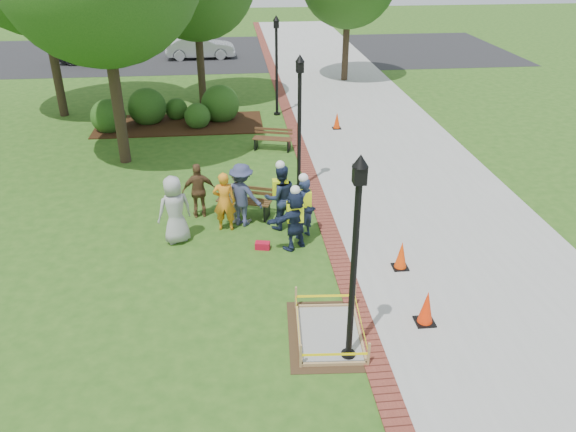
{
  "coord_description": "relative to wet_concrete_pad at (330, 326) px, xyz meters",
  "views": [
    {
      "loc": [
        -0.83,
        -11.37,
        7.56
      ],
      "look_at": [
        0.5,
        1.2,
        1.0
      ],
      "focal_mm": 35.0,
      "sensor_mm": 36.0,
      "label": 1
    }
  ],
  "objects": [
    {
      "name": "casual_person_e",
      "position": [
        -1.61,
        5.06,
        0.68
      ],
      "size": [
        0.69,
        0.62,
        1.83
      ],
      "color": "#33385A",
      "rests_on": "ground"
    },
    {
      "name": "lamp_mid",
      "position": [
        0.26,
        7.3,
        2.25
      ],
      "size": [
        0.28,
        0.28,
        4.26
      ],
      "color": "black",
      "rests_on": "ground"
    },
    {
      "name": "ground",
      "position": [
        -0.99,
        2.3,
        -0.23
      ],
      "size": [
        100.0,
        100.0,
        0.0
      ],
      "primitive_type": "plane",
      "color": "#285116",
      "rests_on": "ground"
    },
    {
      "name": "hivis_worker_b",
      "position": [
        -0.02,
        4.16,
        0.69
      ],
      "size": [
        0.65,
        0.61,
        1.87
      ],
      "color": "#1A2945",
      "rests_on": "ground"
    },
    {
      "name": "shrub_b",
      "position": [
        -5.34,
        14.75,
        -0.23
      ],
      "size": [
        1.61,
        1.61,
        1.61
      ],
      "primitive_type": "sphere",
      "color": "#1D4914",
      "rests_on": "ground"
    },
    {
      "name": "cone_front",
      "position": [
        2.09,
        0.16,
        0.16
      ],
      "size": [
        0.41,
        0.41,
        0.82
      ],
      "color": "black",
      "rests_on": "ground"
    },
    {
      "name": "toolbox",
      "position": [
        -1.15,
        3.63,
        -0.14
      ],
      "size": [
        0.42,
        0.28,
        0.19
      ],
      "primitive_type": "cube",
      "rotation": [
        0.0,
        0.0,
        -0.2
      ],
      "color": "#B20D27",
      "rests_on": "ground"
    },
    {
      "name": "casual_person_b",
      "position": [
        -2.11,
        4.82,
        0.62
      ],
      "size": [
        0.58,
        0.41,
        1.7
      ],
      "color": "orange",
      "rests_on": "ground"
    },
    {
      "name": "brick_edging",
      "position": [
        0.76,
        12.3,
        -0.22
      ],
      "size": [
        0.5,
        60.0,
        0.03
      ],
      "primitive_type": "cube",
      "color": "maroon",
      "rests_on": "ground"
    },
    {
      "name": "casual_person_d",
      "position": [
        -2.83,
        5.68,
        0.58
      ],
      "size": [
        0.57,
        0.41,
        1.63
      ],
      "color": "brown",
      "rests_on": "ground"
    },
    {
      "name": "bench_near",
      "position": [
        -1.55,
        5.59,
        0.04
      ],
      "size": [
        1.65,
        1.01,
        0.85
      ],
      "color": "#4D311A",
      "rests_on": "ground"
    },
    {
      "name": "shrub_d",
      "position": [
        -2.24,
        14.81,
        -0.23
      ],
      "size": [
        1.64,
        1.64,
        1.64
      ],
      "primitive_type": "sphere",
      "color": "#1D4914",
      "rests_on": "ground"
    },
    {
      "name": "hivis_worker_a",
      "position": [
        -0.3,
        3.61,
        0.66
      ],
      "size": [
        0.62,
        0.56,
        1.79
      ],
      "color": "#17183E",
      "rests_on": "ground"
    },
    {
      "name": "cone_far",
      "position": [
        2.56,
        13.07,
        0.1
      ],
      "size": [
        0.35,
        0.35,
        0.7
      ],
      "color": "black",
      "rests_on": "ground"
    },
    {
      "name": "lamp_near",
      "position": [
        0.26,
        -0.7,
        2.25
      ],
      "size": [
        0.28,
        0.28,
        4.26
      ],
      "color": "black",
      "rests_on": "ground"
    },
    {
      "name": "shrub_a",
      "position": [
        -6.81,
        13.81,
        -0.23
      ],
      "size": [
        1.42,
        1.42,
        1.42
      ],
      "primitive_type": "sphere",
      "color": "#1D4914",
      "rests_on": "ground"
    },
    {
      "name": "casual_person_c",
      "position": [
        -1.75,
        5.26,
        0.57
      ],
      "size": [
        0.59,
        0.47,
        1.62
      ],
      "color": "silver",
      "rests_on": "ground"
    },
    {
      "name": "parking_lot",
      "position": [
        -0.99,
        29.3,
        -0.23
      ],
      "size": [
        36.0,
        12.0,
        0.01
      ],
      "primitive_type": "cube",
      "color": "black",
      "rests_on": "ground"
    },
    {
      "name": "hivis_worker_c",
      "position": [
        -0.57,
        4.75,
        0.76
      ],
      "size": [
        0.67,
        0.52,
        2.01
      ],
      "color": "#1B1E48",
      "rests_on": "ground"
    },
    {
      "name": "bench_far",
      "position": [
        -0.3,
        10.91,
        0.02
      ],
      "size": [
        1.53,
        0.86,
        0.79
      ],
      "color": "brown",
      "rests_on": "ground"
    },
    {
      "name": "sidewalk",
      "position": [
        4.01,
        12.3,
        -0.22
      ],
      "size": [
        6.0,
        60.0,
        0.02
      ],
      "primitive_type": "cube",
      "color": "#9E9E99",
      "rests_on": "ground"
    },
    {
      "name": "shrub_c",
      "position": [
        -3.2,
        13.93,
        -0.23
      ],
      "size": [
        1.09,
        1.09,
        1.09
      ],
      "primitive_type": "sphere",
      "color": "#1D4914",
      "rests_on": "ground"
    },
    {
      "name": "casual_person_a",
      "position": [
        -3.4,
        4.28,
        0.7
      ],
      "size": [
        0.7,
        0.59,
        1.87
      ],
      "color": "#A0A0A0",
      "rests_on": "ground"
    },
    {
      "name": "cone_back",
      "position": [
        2.18,
        2.32,
        0.13
      ],
      "size": [
        0.38,
        0.38,
        0.76
      ],
      "color": "black",
      "rests_on": "ground"
    },
    {
      "name": "parked_car_a",
      "position": [
        -10.0,
        27.01,
        -0.23
      ],
      "size": [
        2.57,
        5.12,
        1.62
      ],
      "primitive_type": "imported",
      "rotation": [
        0.0,
        0.0,
        1.48
      ],
      "color": "#2B2B2E",
      "rests_on": "ground"
    },
    {
      "name": "mulch_bed",
      "position": [
        -3.99,
        14.3,
        -0.21
      ],
      "size": [
        7.0,
        3.0,
        0.05
      ],
      "primitive_type": "cube",
      "color": "#381E0F",
      "rests_on": "ground"
    },
    {
      "name": "shrub_e",
      "position": [
        -4.16,
        15.2,
        -0.23
      ],
      "size": [
        0.97,
        0.97,
        0.97
      ],
      "primitive_type": "sphere",
      "color": "#1D4914",
      "rests_on": "ground"
    },
    {
      "name": "lamp_far",
      "position": [
        0.26,
        15.3,
        2.25
      ],
      "size": [
        0.28,
        0.28,
        4.26
      ],
      "color": "black",
      "rests_on": "ground"
    },
    {
      "name": "parked_car_b",
      "position": [
        -3.53,
        27.75,
        -0.23
      ],
      "size": [
        2.26,
        4.84,
        1.55
      ],
      "primitive_type": "imported",
      "rotation": [
        0.0,
        0.0,
        1.61
      ],
      "color": "#B3B3B8",
      "rests_on": "ground"
    },
    {
      "name": "wet_concrete_pad",
      "position": [
        0.0,
        0.0,
        0.0
      ],
      "size": [
        1.86,
        2.41,
        0.55
      ],
      "color": "#47331E",
      "rests_on": "ground"
    }
  ]
}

